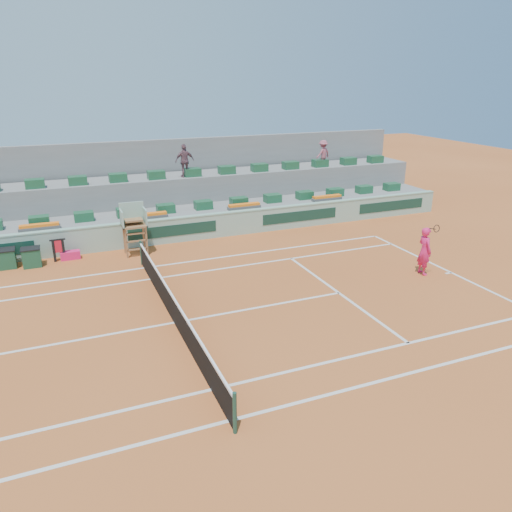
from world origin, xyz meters
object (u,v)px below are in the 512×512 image
object	(u,v)px
player_bag	(70,255)
umpire_chair	(133,222)
tennis_player	(425,251)
drink_cooler_a	(32,257)

from	to	relation	value
player_bag	umpire_chair	size ratio (longest dim) A/B	0.36
tennis_player	player_bag	bearing A→B (deg)	151.09
drink_cooler_a	tennis_player	distance (m)	16.72
drink_cooler_a	player_bag	bearing A→B (deg)	11.93
player_bag	umpire_chair	world-z (taller)	umpire_chair
player_bag	tennis_player	xyz separation A→B (m)	(13.54, -7.48, 0.82)
player_bag	drink_cooler_a	bearing A→B (deg)	-168.07
umpire_chair	drink_cooler_a	world-z (taller)	umpire_chair
tennis_player	drink_cooler_a	bearing A→B (deg)	154.70
player_bag	drink_cooler_a	distance (m)	1.63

